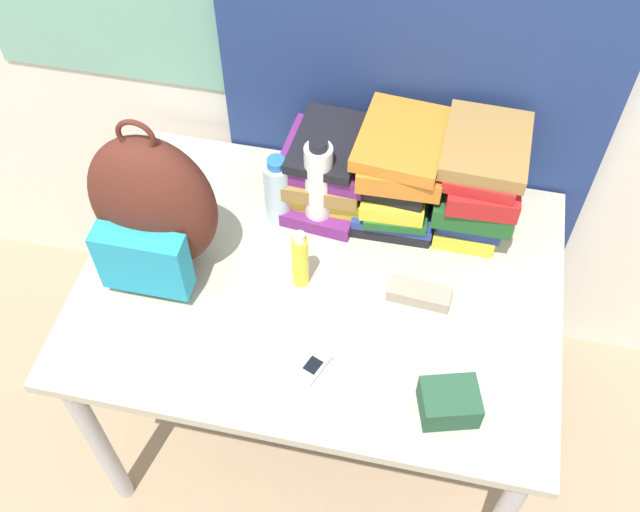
% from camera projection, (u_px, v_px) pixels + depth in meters
% --- Properties ---
extents(curtain_blue, '(0.99, 0.04, 2.50)m').
position_uv_depth(curtain_blue, '(425.00, 7.00, 1.68)').
color(curtain_blue, navy).
rests_on(curtain_blue, ground_plane).
extents(desk, '(1.16, 0.83, 0.76)m').
position_uv_depth(desk, '(320.00, 302.00, 1.90)').
color(desk, '#B7B299').
rests_on(desk, ground_plane).
extents(backpack, '(0.30, 0.23, 0.45)m').
position_uv_depth(backpack, '(153.00, 209.00, 1.72)').
color(backpack, '#512319').
rests_on(backpack, desk).
extents(book_stack_left, '(0.23, 0.27, 0.21)m').
position_uv_depth(book_stack_left, '(327.00, 171.00, 1.91)').
color(book_stack_left, '#6B2370').
rests_on(book_stack_left, desk).
extents(book_stack_center, '(0.22, 0.28, 0.27)m').
position_uv_depth(book_stack_center, '(399.00, 173.00, 1.86)').
color(book_stack_center, black).
rests_on(book_stack_center, desk).
extents(book_stack_right, '(0.20, 0.28, 0.28)m').
position_uv_depth(book_stack_right, '(479.00, 181.00, 1.82)').
color(book_stack_right, yellow).
rests_on(book_stack_right, desk).
extents(water_bottle, '(0.07, 0.07, 0.21)m').
position_uv_depth(water_bottle, '(278.00, 191.00, 1.88)').
color(water_bottle, silver).
rests_on(water_bottle, desk).
extents(sports_bottle, '(0.07, 0.07, 0.29)m').
position_uv_depth(sports_bottle, '(318.00, 186.00, 1.83)').
color(sports_bottle, white).
rests_on(sports_bottle, desk).
extents(sunscreen_bottle, '(0.04, 0.04, 0.18)m').
position_uv_depth(sunscreen_bottle, '(300.00, 260.00, 1.76)').
color(sunscreen_bottle, yellow).
rests_on(sunscreen_bottle, desk).
extents(cell_phone, '(0.07, 0.10, 0.02)m').
position_uv_depth(cell_phone, '(313.00, 367.00, 1.67)').
color(cell_phone, '#B7BCC6').
rests_on(cell_phone, desk).
extents(sunglasses_case, '(0.15, 0.07, 0.04)m').
position_uv_depth(sunglasses_case, '(419.00, 294.00, 1.78)').
color(sunglasses_case, gray).
rests_on(sunglasses_case, desk).
extents(camera_pouch, '(0.14, 0.13, 0.07)m').
position_uv_depth(camera_pouch, '(449.00, 402.00, 1.59)').
color(camera_pouch, '#234C33').
rests_on(camera_pouch, desk).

